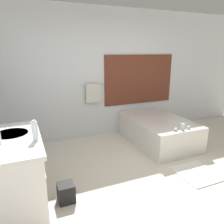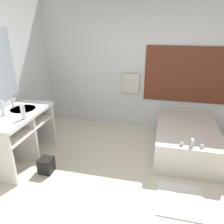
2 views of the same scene
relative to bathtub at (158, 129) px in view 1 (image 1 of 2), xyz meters
The scene contains 7 objects.
ground_plane 1.62m from the bathtub, 121.00° to the right, with size 16.00×16.00×0.00m, color beige.
wall_back_with_blinds 1.58m from the bathtub, 132.63° to the left, with size 7.40×0.13×2.70m.
vanity_counter 2.84m from the bathtub, 161.81° to the right, with size 0.66×1.23×0.85m.
bathtub is the anchor object (origin of this frame).
water_bottle_1 2.74m from the bathtub, 155.88° to the right, with size 0.06×0.06×0.25m.
waste_bin 2.42m from the bathtub, 151.93° to the right, with size 0.20×0.20×0.24m.
bath_mat 1.32m from the bathtub, 95.90° to the right, with size 0.60×0.63×0.02m.
Camera 1 is at (-1.70, -2.17, 1.83)m, focal length 35.00 mm.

